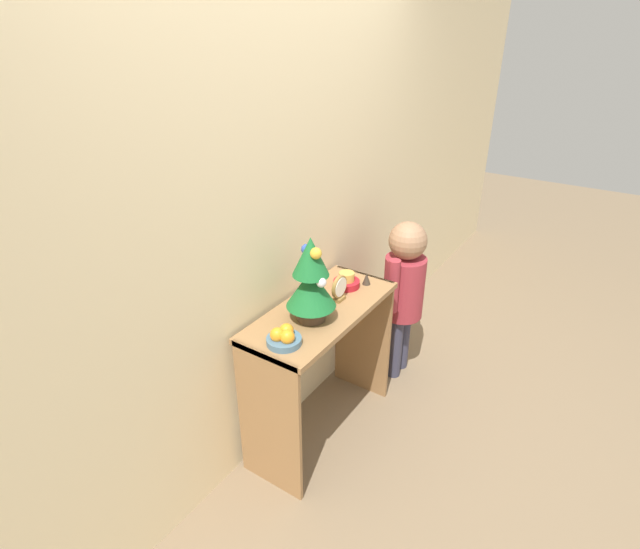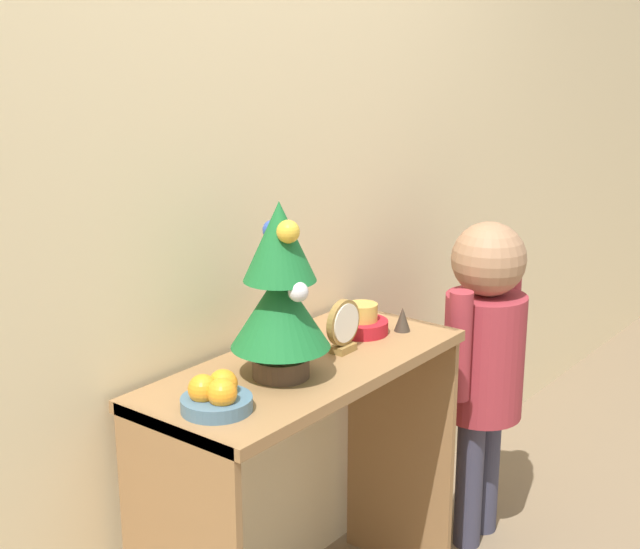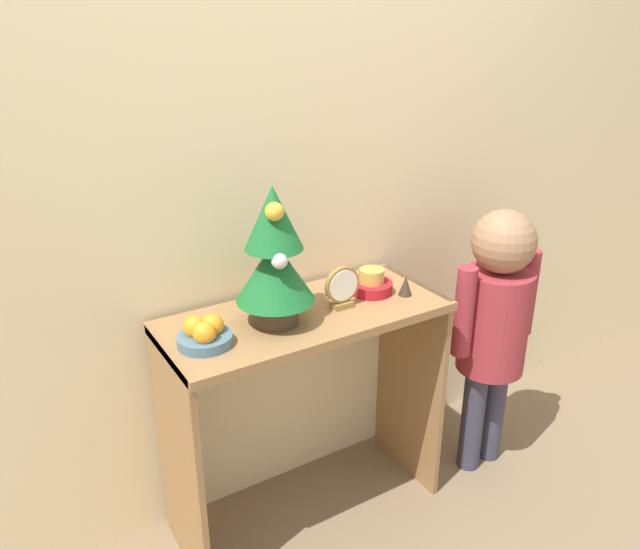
# 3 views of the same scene
# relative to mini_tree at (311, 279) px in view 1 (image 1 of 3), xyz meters

# --- Properties ---
(ground_plane) EXTENTS (12.00, 12.00, 0.00)m
(ground_plane) POSITION_rel_mini_tree_xyz_m (0.11, -0.19, -1.04)
(ground_plane) COLOR #7A664C
(back_wall) EXTENTS (7.00, 0.05, 2.50)m
(back_wall) POSITION_rel_mini_tree_xyz_m (0.11, 0.26, 0.21)
(back_wall) COLOR beige
(back_wall) RESTS_ON ground_plane
(console_table) EXTENTS (0.93, 0.41, 0.81)m
(console_table) POSITION_rel_mini_tree_xyz_m (0.11, 0.01, -0.44)
(console_table) COLOR olive
(console_table) RESTS_ON ground_plane
(mini_tree) EXTENTS (0.24, 0.24, 0.43)m
(mini_tree) POSITION_rel_mini_tree_xyz_m (0.00, 0.00, 0.00)
(mini_tree) COLOR #4C3828
(mini_tree) RESTS_ON console_table
(fruit_bowl) EXTENTS (0.16, 0.16, 0.09)m
(fruit_bowl) POSITION_rel_mini_tree_xyz_m (-0.24, -0.02, -0.19)
(fruit_bowl) COLOR #476B84
(fruit_bowl) RESTS_ON console_table
(singing_bowl) EXTENTS (0.14, 0.14, 0.09)m
(singing_bowl) POSITION_rel_mini_tree_xyz_m (0.38, 0.03, -0.19)
(singing_bowl) COLOR #AD1923
(singing_bowl) RESTS_ON console_table
(desk_clock) EXTENTS (0.12, 0.04, 0.14)m
(desk_clock) POSITION_rel_mini_tree_xyz_m (0.23, -0.02, -0.15)
(desk_clock) COLOR olive
(desk_clock) RESTS_ON console_table
(figurine) EXTENTS (0.05, 0.05, 0.07)m
(figurine) POSITION_rel_mini_tree_xyz_m (0.47, -0.05, -0.19)
(figurine) COLOR #382D23
(figurine) RESTS_ON console_table
(child_figure) EXTENTS (0.40, 0.25, 1.07)m
(child_figure) POSITION_rel_mini_tree_xyz_m (0.85, -0.11, -0.37)
(child_figure) COLOR #38384C
(child_figure) RESTS_ON ground_plane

